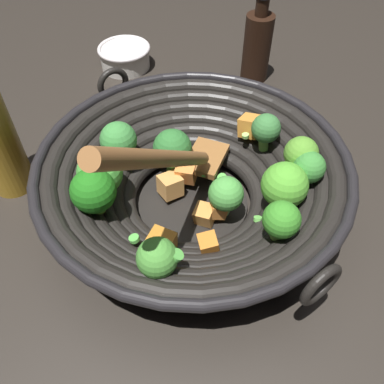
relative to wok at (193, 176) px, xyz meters
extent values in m
plane|color=#28231E|center=(0.00, 0.00, -0.06)|extent=(4.00, 4.00, 0.00)
cylinder|color=black|center=(0.00, 0.00, -0.06)|extent=(0.16, 0.16, 0.01)
torus|color=black|center=(0.00, 0.00, -0.04)|extent=(0.21, 0.21, 0.02)
torus|color=black|center=(0.00, 0.00, -0.03)|extent=(0.24, 0.24, 0.02)
torus|color=black|center=(0.00, 0.00, -0.02)|extent=(0.27, 0.27, 0.02)
torus|color=black|center=(0.00, 0.00, -0.01)|extent=(0.30, 0.30, 0.02)
torus|color=black|center=(0.00, 0.00, 0.00)|extent=(0.33, 0.33, 0.02)
torus|color=black|center=(0.00, 0.00, 0.01)|extent=(0.36, 0.36, 0.02)
torus|color=black|center=(0.00, 0.00, 0.02)|extent=(0.39, 0.39, 0.02)
torus|color=black|center=(0.00, 0.00, 0.03)|extent=(0.41, 0.41, 0.01)
torus|color=black|center=(0.12, 0.18, 0.03)|extent=(0.05, 0.04, 0.05)
torus|color=black|center=(-0.13, -0.18, 0.03)|extent=(0.05, 0.04, 0.05)
cylinder|color=olive|center=(0.05, -0.11, -0.01)|extent=(0.03, 0.03, 0.01)
sphere|color=green|center=(0.05, -0.11, 0.02)|extent=(0.06, 0.06, 0.06)
cylinder|color=#6DB43B|center=(0.09, -0.09, 0.00)|extent=(0.03, 0.03, 0.02)
sphere|color=#1F6E18|center=(0.09, -0.09, 0.03)|extent=(0.06, 0.06, 0.06)
cylinder|color=olive|center=(-0.01, -0.11, -0.01)|extent=(0.03, 0.03, 0.02)
sphere|color=#3C863C|center=(-0.01, -0.11, 0.02)|extent=(0.05, 0.05, 0.05)
cylinder|color=#7BAC55|center=(0.01, 0.05, -0.03)|extent=(0.02, 0.02, 0.02)
sphere|color=#4B9B41|center=(0.01, 0.05, 0.00)|extent=(0.05, 0.05, 0.05)
cylinder|color=#77AD44|center=(0.06, 0.13, 0.01)|extent=(0.02, 0.02, 0.01)
sphere|color=#388926|center=(0.06, 0.13, 0.03)|extent=(0.04, 0.04, 0.04)
cylinder|color=#78B74B|center=(0.15, 0.01, 0.00)|extent=(0.02, 0.02, 0.02)
sphere|color=#489136|center=(0.15, 0.01, 0.03)|extent=(0.04, 0.04, 0.04)
cylinder|color=#6CA446|center=(-0.10, 0.07, 0.00)|extent=(0.02, 0.02, 0.02)
sphere|color=#397439|center=(-0.10, 0.07, 0.03)|extent=(0.04, 0.04, 0.04)
cylinder|color=#78AB3C|center=(-0.04, -0.05, -0.03)|extent=(0.02, 0.02, 0.02)
sphere|color=#2D6D2E|center=(-0.04, -0.05, 0.00)|extent=(0.06, 0.06, 0.06)
cylinder|color=#75B951|center=(-0.03, 0.14, 0.00)|extent=(0.02, 0.02, 0.02)
sphere|color=#3B8535|center=(-0.03, 0.14, 0.03)|extent=(0.04, 0.04, 0.04)
cylinder|color=#75A84F|center=(-0.05, 0.13, 0.01)|extent=(0.02, 0.02, 0.02)
sphere|color=#56962E|center=(-0.05, 0.13, 0.04)|extent=(0.04, 0.04, 0.04)
cylinder|color=#5F8D3F|center=(0.00, 0.12, -0.01)|extent=(0.02, 0.02, 0.01)
sphere|color=#52A630|center=(0.00, 0.12, 0.02)|extent=(0.06, 0.06, 0.06)
cube|color=#BA7122|center=(0.11, 0.00, -0.01)|extent=(0.03, 0.03, 0.03)
cube|color=#D5893D|center=(0.03, 0.03, -0.04)|extent=(0.03, 0.03, 0.03)
cube|color=orange|center=(-0.03, -0.02, -0.02)|extent=(0.03, 0.03, 0.03)
cube|color=orange|center=(-0.12, 0.05, 0.01)|extent=(0.04, 0.04, 0.04)
cube|color=#C46D21|center=(0.09, 0.05, -0.01)|extent=(0.03, 0.03, 0.03)
cube|color=#C87532|center=(0.02, 0.04, -0.03)|extent=(0.03, 0.03, 0.02)
cube|color=#DD954E|center=(0.00, -0.03, -0.03)|extent=(0.04, 0.04, 0.03)
cylinder|color=#6BC651|center=(-0.01, -0.10, 0.00)|extent=(0.01, 0.01, 0.00)
cylinder|color=#56B247|center=(-0.03, 0.01, -0.02)|extent=(0.02, 0.02, 0.01)
cylinder|color=#99D166|center=(-0.10, 0.06, 0.01)|extent=(0.02, 0.02, 0.01)
cylinder|color=#56B247|center=(0.12, -0.03, 0.00)|extent=(0.01, 0.01, 0.01)
cylinder|color=#6BC651|center=(0.02, 0.10, -0.02)|extent=(0.01, 0.01, 0.01)
cylinder|color=#99D166|center=(-0.01, -0.10, -0.02)|extent=(0.02, 0.02, 0.01)
cylinder|color=#56B247|center=(0.14, 0.03, 0.03)|extent=(0.02, 0.02, 0.01)
cylinder|color=#99D166|center=(0.08, -0.02, -0.03)|extent=(0.01, 0.01, 0.01)
cylinder|color=#99D166|center=(-0.10, 0.05, 0.01)|extent=(0.01, 0.01, 0.01)
cylinder|color=#56B247|center=(-0.03, 0.03, -0.02)|extent=(0.02, 0.02, 0.01)
cube|color=brown|center=(-0.06, 0.00, -0.02)|extent=(0.07, 0.05, 0.01)
cylinder|color=#986235|center=(0.08, 0.00, 0.10)|extent=(0.24, 0.02, 0.21)
cylinder|color=black|center=(-0.36, 0.00, 0.00)|extent=(0.05, 0.05, 0.13)
cylinder|color=black|center=(-0.36, 0.00, 0.08)|extent=(0.02, 0.02, 0.03)
cylinder|color=silver|center=(-0.31, -0.26, -0.04)|extent=(0.10, 0.10, 0.04)
torus|color=silver|center=(-0.31, -0.26, -0.02)|extent=(0.11, 0.11, 0.01)
cylinder|color=#6BC651|center=(-0.33, -0.26, -0.04)|extent=(0.02, 0.02, 0.01)
cylinder|color=#6BC651|center=(-0.32, -0.25, -0.04)|extent=(0.01, 0.02, 0.01)
cylinder|color=#99D166|center=(-0.30, -0.28, -0.04)|extent=(0.02, 0.02, 0.01)
cylinder|color=#6BC651|center=(-0.30, -0.26, -0.04)|extent=(0.01, 0.01, 0.01)
camera|label=1|loc=(0.35, 0.12, 0.38)|focal=37.29mm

